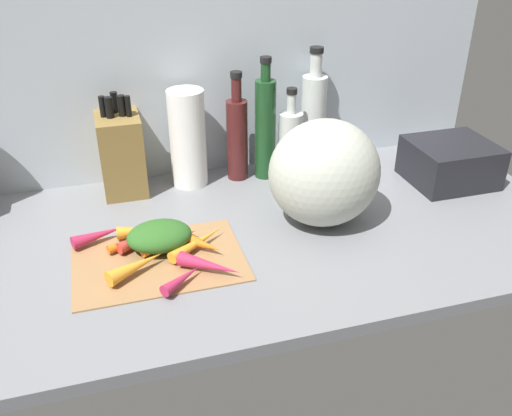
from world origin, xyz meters
TOP-DOWN VIEW (x-y plane):
  - ground_plane at (0.00, 0.00)cm, footprint 170.00×80.00cm
  - wall_back at (0.00, 38.50)cm, footprint 170.00×3.00cm
  - cutting_board at (-21.07, -7.56)cm, footprint 38.17×26.65cm
  - carrot_0 at (-17.53, -18.39)cm, footprint 10.14×8.69cm
  - carrot_1 at (-10.87, -6.93)cm, footprint 9.43×9.86cm
  - carrot_2 at (-18.51, -3.93)cm, footprint 12.22×6.33cm
  - carrot_3 at (-25.59, -0.47)cm, footprint 13.13×6.70cm
  - carrot_4 at (-18.53, -0.90)cm, footprint 15.69×10.04cm
  - carrot_5 at (-23.35, 0.18)cm, footprint 13.41×8.93cm
  - carrot_6 at (-33.40, 3.95)cm, footprint 13.21×7.12cm
  - carrot_7 at (-23.08, 2.92)cm, footprint 12.72×4.36cm
  - carrot_8 at (-17.68, -3.27)cm, footprint 14.82×8.26cm
  - carrot_9 at (-26.37, -11.65)cm, footprint 13.67×9.71cm
  - carrot_10 at (-11.02, -15.80)cm, footprint 13.46×11.62cm
  - carrot_11 at (-11.66, -5.65)cm, footprint 15.26×11.96cm
  - carrot_greens_pile at (-20.02, -3.12)cm, footprint 14.95×11.50cm
  - winter_squash at (21.28, -0.82)cm, footprint 27.61×25.21cm
  - knife_block at (-25.09, 31.29)cm, footprint 11.47×16.68cm
  - paper_towel_roll at (-6.83, 29.50)cm, footprint 10.03×10.03cm
  - bottle_0 at (7.26, 29.33)cm, footprint 6.01×6.01cm
  - bottle_1 at (15.15, 28.03)cm, footprint 5.92×5.92cm
  - bottle_2 at (22.39, 26.79)cm, footprint 6.91×6.91cm
  - bottle_3 at (31.28, 32.00)cm, footprint 7.35×7.35cm
  - dish_rack at (64.90, 9.76)cm, footprint 22.73×20.56cm

SIDE VIEW (x-z plane):
  - ground_plane at x=0.00cm, z-range -3.00..0.00cm
  - cutting_board at x=-21.07cm, z-range 0.00..0.80cm
  - carrot_3 at x=-25.59cm, z-range 0.80..2.87cm
  - carrot_2 at x=-18.51cm, z-range 0.80..2.88cm
  - carrot_4 at x=-18.53cm, z-range 0.80..3.13cm
  - carrot_0 at x=-17.53cm, z-range 0.80..3.46cm
  - carrot_5 at x=-23.35cm, z-range 0.80..3.63cm
  - carrot_11 at x=-11.66cm, z-range 0.80..3.67cm
  - carrot_7 at x=-23.08cm, z-range 0.80..3.95cm
  - carrot_6 at x=-33.40cm, z-range 0.80..3.97cm
  - carrot_8 at x=-17.68cm, z-range 0.80..4.06cm
  - carrot_1 at x=-10.87cm, z-range 0.80..4.11cm
  - carrot_10 at x=-11.02cm, z-range 0.80..4.17cm
  - carrot_9 at x=-26.37cm, z-range 0.80..4.33cm
  - carrot_greens_pile at x=-20.02cm, z-range 0.80..7.12cm
  - dish_rack at x=64.90cm, z-range 0.00..11.66cm
  - bottle_2 at x=22.39cm, z-range -2.91..23.32cm
  - knife_block at x=-25.09cm, z-range -2.44..24.90cm
  - bottle_0 at x=7.26cm, z-range -2.86..28.46cm
  - winter_squash at x=21.28cm, z-range 0.00..26.63cm
  - paper_towel_roll at x=-6.83cm, z-range 0.00..27.42cm
  - bottle_3 at x=31.28cm, z-range -2.98..32.63cm
  - bottle_1 at x=15.15cm, z-range -2.34..32.68cm
  - wall_back at x=0.00cm, z-range 0.00..60.00cm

